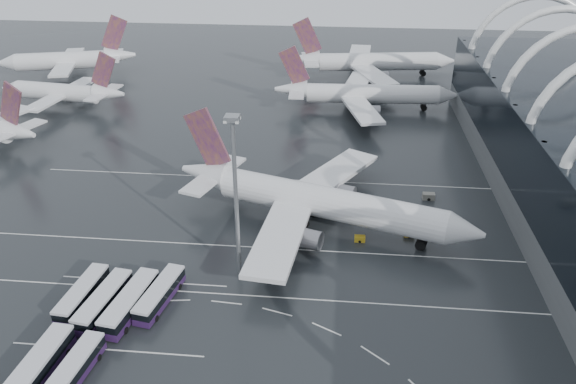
# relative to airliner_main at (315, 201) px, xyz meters

# --- Properties ---
(ground) EXTENTS (420.00, 420.00, 0.00)m
(ground) POSITION_rel_airliner_main_xyz_m (-3.17, -21.18, -5.19)
(ground) COLOR black
(ground) RESTS_ON ground
(lane_marking_near) EXTENTS (120.00, 0.25, 0.01)m
(lane_marking_near) POSITION_rel_airliner_main_xyz_m (-3.17, -23.18, -5.19)
(lane_marking_near) COLOR silver
(lane_marking_near) RESTS_ON ground
(lane_marking_mid) EXTENTS (120.00, 0.25, 0.01)m
(lane_marking_mid) POSITION_rel_airliner_main_xyz_m (-3.17, -9.18, -5.19)
(lane_marking_mid) COLOR silver
(lane_marking_mid) RESTS_ON ground
(lane_marking_far) EXTENTS (120.00, 0.25, 0.01)m
(lane_marking_far) POSITION_rel_airliner_main_xyz_m (-3.17, 18.82, -5.19)
(lane_marking_far) COLOR silver
(lane_marking_far) RESTS_ON ground
(bus_bay_line_south) EXTENTS (28.00, 0.25, 0.01)m
(bus_bay_line_south) POSITION_rel_airliner_main_xyz_m (-27.17, -37.18, -5.19)
(bus_bay_line_south) COLOR silver
(bus_bay_line_south) RESTS_ON ground
(bus_bay_line_north) EXTENTS (28.00, 0.25, 0.01)m
(bus_bay_line_north) POSITION_rel_airliner_main_xyz_m (-27.17, -21.18, -5.19)
(bus_bay_line_north) COLOR silver
(bus_bay_line_north) RESTS_ON ground
(airliner_main) EXTENTS (59.79, 51.82, 20.73)m
(airliner_main) POSITION_rel_airliner_main_xyz_m (0.00, 0.00, 0.00)
(airliner_main) COLOR white
(airliner_main) RESTS_ON ground
(airliner_gate_b) EXTENTS (54.37, 48.93, 18.90)m
(airliner_gate_b) POSITION_rel_airliner_main_xyz_m (10.41, 68.17, -0.46)
(airliner_gate_b) COLOR white
(airliner_gate_b) RESTS_ON ground
(airliner_gate_c) EXTENTS (58.70, 53.62, 20.92)m
(airliner_gate_c) POSITION_rel_airliner_main_xyz_m (13.21, 102.93, 0.04)
(airliner_gate_c) COLOR white
(airliner_gate_c) RESTS_ON ground
(jet_remote_mid) EXTENTS (41.03, 33.12, 17.84)m
(jet_remote_mid) POSITION_rel_airliner_main_xyz_m (-78.79, 61.33, -0.59)
(jet_remote_mid) COLOR white
(jet_remote_mid) RESTS_ON ground
(jet_remote_far) EXTENTS (47.08, 38.21, 20.69)m
(jet_remote_far) POSITION_rel_airliner_main_xyz_m (-92.11, 94.55, 0.15)
(jet_remote_far) COLOR white
(jet_remote_far) RESTS_ON ground
(bus_row_near_a) EXTENTS (4.00, 13.02, 3.16)m
(bus_row_near_a) POSITION_rel_airliner_main_xyz_m (-34.72, -27.64, -3.46)
(bus_row_near_a) COLOR #25143E
(bus_row_near_a) RESTS_ON ground
(bus_row_near_b) EXTENTS (4.83, 13.64, 3.29)m
(bus_row_near_b) POSITION_rel_airliner_main_xyz_m (-30.70, -29.05, -3.38)
(bus_row_near_b) COLOR #25143E
(bus_row_near_b) RESTS_ON ground
(bus_row_near_c) EXTENTS (5.14, 14.24, 3.43)m
(bus_row_near_c) POSITION_rel_airliner_main_xyz_m (-26.54, -29.03, -3.31)
(bus_row_near_c) COLOR #25143E
(bus_row_near_c) RESTS_ON ground
(bus_row_near_d) EXTENTS (5.00, 12.95, 3.11)m
(bus_row_near_d) POSITION_rel_airliner_main_xyz_m (-22.67, -26.39, -3.48)
(bus_row_near_d) COLOR #25143E
(bus_row_near_d) RESTS_ON ground
(bus_row_far_a) EXTENTS (4.22, 14.19, 3.44)m
(bus_row_far_a) POSITION_rel_airliner_main_xyz_m (-33.97, -43.25, -3.30)
(bus_row_far_a) COLOR #25143E
(bus_row_far_a) RESTS_ON ground
(bus_row_far_b) EXTENTS (4.11, 12.52, 3.03)m
(bus_row_far_b) POSITION_rel_airliner_main_xyz_m (-29.22, -43.02, -3.53)
(bus_row_far_b) COLOR #25143E
(bus_row_far_b) RESTS_ON ground
(floodlight_mast) EXTENTS (2.16, 2.16, 28.22)m
(floodlight_mast) POSITION_rel_airliner_main_xyz_m (-11.74, -17.00, 12.56)
(floodlight_mast) COLOR gray
(floodlight_mast) RESTS_ON ground
(gse_cart_belly_a) EXTENTS (1.97, 1.17, 1.08)m
(gse_cart_belly_a) POSITION_rel_airliner_main_xyz_m (18.17, -2.53, -4.65)
(gse_cart_belly_a) COLOR #BD9619
(gse_cart_belly_a) RESTS_ON ground
(gse_cart_belly_b) EXTENTS (2.51, 1.48, 1.37)m
(gse_cart_belly_b) POSITION_rel_airliner_main_xyz_m (23.54, 12.69, -4.51)
(gse_cart_belly_b) COLOR slate
(gse_cart_belly_b) RESTS_ON ground
(gse_cart_belly_c) EXTENTS (1.98, 1.17, 1.08)m
(gse_cart_belly_c) POSITION_rel_airliner_main_xyz_m (8.82, -5.21, -4.65)
(gse_cart_belly_c) COLOR #BD9619
(gse_cart_belly_c) RESTS_ON ground
(gse_cart_belly_e) EXTENTS (2.43, 1.43, 1.32)m
(gse_cart_belly_e) POSITION_rel_airliner_main_xyz_m (9.42, 6.71, -4.53)
(gse_cart_belly_e) COLOR #BD9619
(gse_cart_belly_e) RESTS_ON ground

